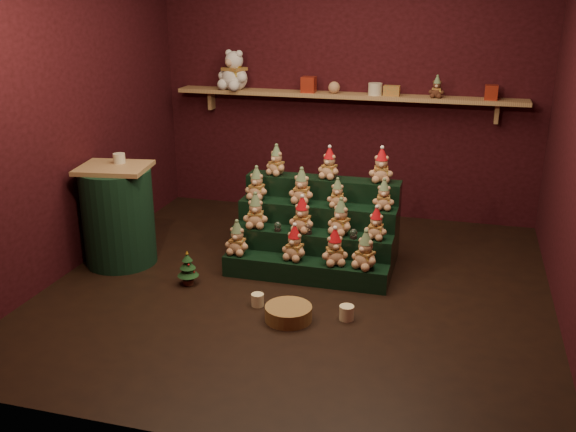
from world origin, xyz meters
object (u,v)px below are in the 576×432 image
(snow_globe_a, at_px, (278,226))
(snow_globe_c, at_px, (354,234))
(white_bear, at_px, (234,65))
(mug_right, at_px, (347,313))
(mug_left, at_px, (258,300))
(wicker_basket, at_px, (288,313))
(side_table, at_px, (118,216))
(brown_bear, at_px, (437,87))
(riser_tier_front, at_px, (305,271))
(snow_globe_b, at_px, (308,229))
(mini_christmas_tree, at_px, (188,268))

(snow_globe_a, distance_m, snow_globe_c, 0.66)
(white_bear, bearing_deg, mug_right, -32.79)
(mug_left, bearing_deg, wicker_basket, -27.99)
(wicker_basket, relative_size, white_bear, 0.68)
(snow_globe_a, bearing_deg, white_bear, 120.90)
(side_table, relative_size, brown_bear, 4.27)
(riser_tier_front, distance_m, snow_globe_c, 0.51)
(side_table, height_order, white_bear, white_bear)
(snow_globe_b, distance_m, brown_bear, 2.06)
(riser_tier_front, xyz_separation_m, side_table, (-1.68, -0.05, 0.35))
(snow_globe_c, bearing_deg, riser_tier_front, -156.95)
(snow_globe_a, xyz_separation_m, mini_christmas_tree, (-0.63, -0.49, -0.26))
(mini_christmas_tree, bearing_deg, wicker_basket, -20.93)
(wicker_basket, bearing_deg, white_bear, 117.61)
(side_table, distance_m, wicker_basket, 1.89)
(white_bear, bearing_deg, brown_bear, 20.98)
(snow_globe_a, distance_m, brown_bear, 2.19)
(riser_tier_front, distance_m, brown_bear, 2.34)
(mug_left, height_order, wicker_basket, wicker_basket)
(riser_tier_front, relative_size, mug_left, 14.22)
(white_bear, bearing_deg, snow_globe_c, -23.29)
(snow_globe_c, bearing_deg, snow_globe_b, 180.00)
(riser_tier_front, relative_size, mini_christmas_tree, 4.67)
(wicker_basket, bearing_deg, mug_right, 16.01)
(mug_left, xyz_separation_m, wicker_basket, (0.29, -0.15, 0.01))
(snow_globe_a, height_order, mug_right, snow_globe_a)
(mug_left, relative_size, white_bear, 0.19)
(snow_globe_a, bearing_deg, snow_globe_c, 0.00)
(mug_left, distance_m, white_bear, 2.88)
(riser_tier_front, xyz_separation_m, mug_left, (-0.24, -0.54, -0.04))
(brown_bear, bearing_deg, snow_globe_c, -105.44)
(snow_globe_c, xyz_separation_m, mug_left, (-0.62, -0.70, -0.35))
(wicker_basket, xyz_separation_m, white_bear, (-1.25, 2.40, 1.52))
(mug_right, bearing_deg, side_table, 166.26)
(riser_tier_front, bearing_deg, snow_globe_b, 95.15)
(snow_globe_b, distance_m, wicker_basket, 0.93)
(mini_christmas_tree, relative_size, wicker_basket, 0.85)
(mini_christmas_tree, distance_m, brown_bear, 3.01)
(riser_tier_front, relative_size, snow_globe_a, 16.75)
(wicker_basket, height_order, white_bear, white_bear)
(riser_tier_front, bearing_deg, mug_right, -51.19)
(snow_globe_b, height_order, white_bear, white_bear)
(mug_right, distance_m, white_bear, 3.21)
(riser_tier_front, height_order, snow_globe_a, snow_globe_a)
(side_table, bearing_deg, snow_globe_a, 0.03)
(side_table, relative_size, mini_christmas_tree, 2.99)
(snow_globe_b, bearing_deg, mug_right, -57.00)
(white_bear, bearing_deg, side_table, -84.29)
(riser_tier_front, relative_size, brown_bear, 6.68)
(riser_tier_front, distance_m, snow_globe_b, 0.36)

